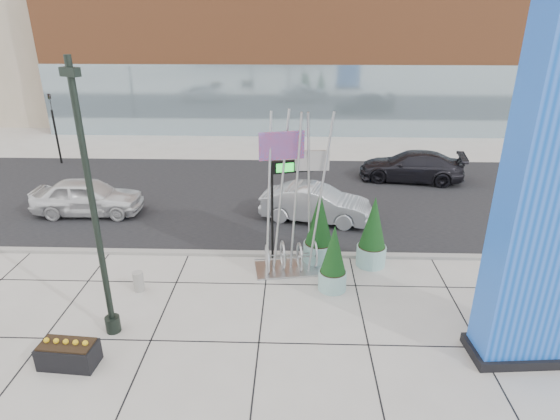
{
  "coord_description": "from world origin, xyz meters",
  "views": [
    {
      "loc": [
        1.91,
        -11.35,
        8.41
      ],
      "look_at": [
        1.49,
        2.0,
        2.7
      ],
      "focal_mm": 30.0,
      "sensor_mm": 36.0,
      "label": 1
    }
  ],
  "objects_px": {
    "public_art_sculpture": "(292,232)",
    "car_silver_mid": "(316,204)",
    "lamp_post": "(98,234)",
    "concrete_bollard": "(139,281)",
    "overhead_street_sign": "(290,177)",
    "car_white_west": "(88,197)"
  },
  "relations": [
    {
      "from": "public_art_sculpture",
      "to": "car_silver_mid",
      "type": "height_order",
      "value": "public_art_sculpture"
    },
    {
      "from": "lamp_post",
      "to": "concrete_bollard",
      "type": "bearing_deg",
      "value": 87.8
    },
    {
      "from": "concrete_bollard",
      "to": "public_art_sculpture",
      "type": "bearing_deg",
      "value": 16.76
    },
    {
      "from": "concrete_bollard",
      "to": "car_silver_mid",
      "type": "relative_size",
      "value": 0.14
    },
    {
      "from": "public_art_sculpture",
      "to": "overhead_street_sign",
      "type": "height_order",
      "value": "public_art_sculpture"
    },
    {
      "from": "lamp_post",
      "to": "overhead_street_sign",
      "type": "distance_m",
      "value": 6.63
    },
    {
      "from": "public_art_sculpture",
      "to": "car_white_west",
      "type": "distance_m",
      "value": 10.22
    },
    {
      "from": "car_silver_mid",
      "to": "overhead_street_sign",
      "type": "bearing_deg",
      "value": 175.76
    },
    {
      "from": "overhead_street_sign",
      "to": "car_silver_mid",
      "type": "distance_m",
      "value": 4.33
    },
    {
      "from": "car_white_west",
      "to": "public_art_sculpture",
      "type": "bearing_deg",
      "value": -118.02
    },
    {
      "from": "public_art_sculpture",
      "to": "concrete_bollard",
      "type": "relative_size",
      "value": 8.43
    },
    {
      "from": "overhead_street_sign",
      "to": "concrete_bollard",
      "type": "bearing_deg",
      "value": -171.26
    },
    {
      "from": "overhead_street_sign",
      "to": "car_silver_mid",
      "type": "height_order",
      "value": "overhead_street_sign"
    },
    {
      "from": "lamp_post",
      "to": "overhead_street_sign",
      "type": "bearing_deg",
      "value": 41.63
    },
    {
      "from": "lamp_post",
      "to": "car_silver_mid",
      "type": "height_order",
      "value": "lamp_post"
    },
    {
      "from": "overhead_street_sign",
      "to": "lamp_post",
      "type": "bearing_deg",
      "value": -154.82
    },
    {
      "from": "public_art_sculpture",
      "to": "overhead_street_sign",
      "type": "relative_size",
      "value": 1.52
    },
    {
      "from": "public_art_sculpture",
      "to": "car_silver_mid",
      "type": "distance_m",
      "value": 4.41
    },
    {
      "from": "lamp_post",
      "to": "concrete_bollard",
      "type": "xyz_separation_m",
      "value": [
        0.08,
        2.11,
        -2.74
      ]
    },
    {
      "from": "overhead_street_sign",
      "to": "car_white_west",
      "type": "relative_size",
      "value": 0.78
    },
    {
      "from": "lamp_post",
      "to": "overhead_street_sign",
      "type": "xyz_separation_m",
      "value": [
        4.96,
        4.4,
        0.11
      ]
    },
    {
      "from": "lamp_post",
      "to": "car_white_west",
      "type": "distance_m",
      "value": 9.46
    }
  ]
}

